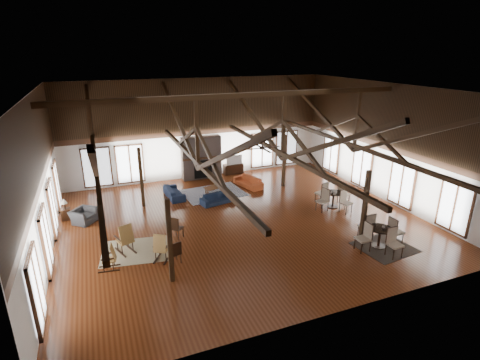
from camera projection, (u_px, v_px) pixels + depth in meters
name	position (u px, v px, depth m)	size (l,w,h in m)	color
floor	(242.00, 221.00, 17.42)	(16.00, 16.00, 0.00)	#632E14
ceiling	(242.00, 89.00, 15.43)	(16.00, 14.00, 0.02)	black
wall_back	(199.00, 129.00, 22.56)	(16.00, 0.02, 6.00)	white
wall_front	(337.00, 225.00, 10.28)	(16.00, 0.02, 6.00)	white
wall_left	(39.00, 182.00, 13.65)	(0.02, 14.00, 6.00)	white
wall_right	(386.00, 143.00, 19.20)	(0.02, 14.00, 6.00)	white
roof_truss	(242.00, 136.00, 16.08)	(15.60, 14.07, 3.14)	#31200D
post_grid	(242.00, 190.00, 16.91)	(8.16, 7.16, 3.05)	#31200D
fireplace	(201.00, 158.00, 22.84)	(2.50, 0.69, 2.60)	#736057
ceiling_fan	(262.00, 147.00, 15.48)	(1.60, 1.60, 0.75)	black
sofa_navy_front	(217.00, 198.00, 19.36)	(1.74, 0.68, 0.51)	#131E35
sofa_navy_left	(174.00, 192.00, 20.14)	(0.75, 1.91, 0.56)	#15203B
sofa_orange	(248.00, 182.00, 21.73)	(0.76, 1.95, 0.57)	#BA4C24
coffee_table	(215.00, 187.00, 20.57)	(1.28, 0.96, 0.44)	brown
vase	(216.00, 184.00, 20.57)	(0.17, 0.17, 0.17)	#B2B2B2
armchair	(84.00, 216.00, 17.18)	(1.01, 0.88, 0.66)	#303033
side_table_lamp	(66.00, 212.00, 17.47)	(0.41, 0.41, 1.04)	black
rocking_chair_a	(126.00, 239.00, 14.55)	(0.80, 1.06, 1.22)	olive
rocking_chair_b	(161.00, 248.00, 14.05)	(0.84, 0.97, 1.11)	olive
rocking_chair_c	(111.00, 258.00, 13.50)	(0.80, 0.50, 0.97)	olive
side_chair_a	(176.00, 226.00, 15.59)	(0.61, 0.61, 1.03)	black
side_chair_b	(176.00, 251.00, 13.79)	(0.48, 0.48, 0.92)	black
cafe_table_near	(380.00, 234.00, 14.99)	(2.18, 2.18, 1.14)	black
cafe_table_far	(333.00, 197.00, 18.78)	(2.18, 2.18, 1.11)	black
cup_near	(383.00, 227.00, 14.90)	(0.11, 0.11, 0.09)	#B2B2B2
cup_far	(333.00, 192.00, 18.66)	(0.11, 0.11, 0.09)	#B2B2B2
tv_console	(233.00, 169.00, 23.97)	(1.24, 0.46, 0.62)	black
television	(234.00, 160.00, 23.78)	(1.04, 0.14, 0.60)	#B2B2B2
rug_tan	(137.00, 251.00, 14.85)	(2.65, 2.08, 0.01)	tan
rug_navy	(213.00, 193.00, 20.81)	(3.26, 2.44, 0.01)	#1A234A
rug_dark	(384.00, 247.00, 15.12)	(2.10, 1.91, 0.01)	black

